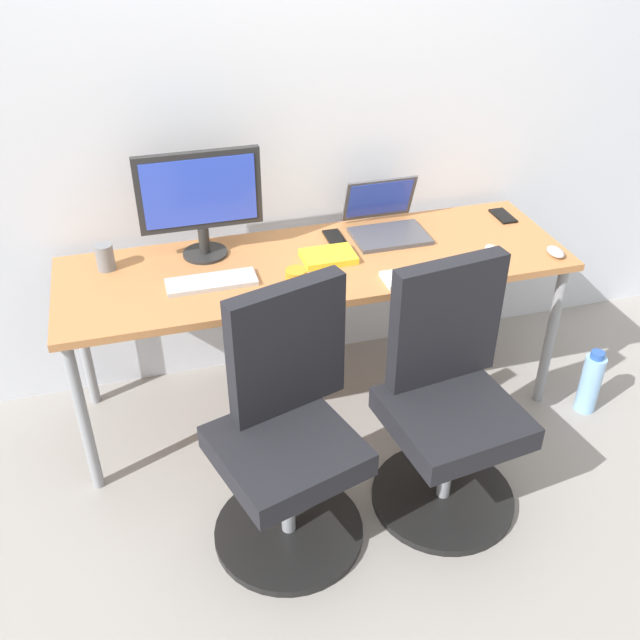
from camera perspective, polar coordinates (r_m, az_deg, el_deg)
The scene contains 17 objects.
ground_plane at distance 3.28m, azimuth -0.24°, elevation -6.32°, with size 5.28×5.28×0.00m, color gray.
back_wall at distance 3.00m, azimuth -2.43°, elevation 18.08°, with size 4.40×0.04×2.60m, color silver.
desk at distance 2.90m, azimuth -0.27°, elevation 3.69°, with size 2.03×0.63×0.72m.
office_chair_left at distance 2.48m, azimuth -2.63°, elevation -9.13°, with size 0.55×0.55×0.94m.
office_chair_right at distance 2.64m, azimuth 10.11°, elevation -6.58°, with size 0.54×0.54×0.94m.
water_bottle_on_floor at distance 3.35m, azimuth 20.64°, elevation -4.66°, with size 0.09×0.09×0.31m.
desktop_monitor at distance 2.84m, azimuth -9.50°, elevation 9.57°, with size 0.48×0.18×0.43m.
open_laptop at distance 3.08m, azimuth 5.21°, elevation 7.86°, with size 0.31×0.30×0.22m.
keyboard_by_monitor at distance 2.74m, azimuth -8.59°, elevation 2.99°, with size 0.34×0.12×0.02m, color #B7B7B7.
keyboard_by_laptop at distance 2.78m, azimuth 8.40°, elevation 3.57°, with size 0.34×0.12×0.02m, color silver.
mouse_by_monitor at distance 2.99m, azimuth 13.54°, elevation 5.38°, with size 0.06×0.10×0.03m, color #B7B7B7.
mouse_by_laptop at distance 3.05m, azimuth 18.17°, elevation 5.16°, with size 0.06×0.10×0.03m, color #B7B7B7.
coffee_mug at distance 2.64m, azimuth -1.90°, elevation 3.12°, with size 0.08×0.08×0.09m, color orange.
pen_cup at distance 2.91m, azimuth -16.67°, elevation 4.80°, with size 0.07×0.07×0.10m, color slate.
phone_near_laptop at distance 3.33m, azimuth 14.30°, elevation 8.00°, with size 0.07×0.14×0.01m, color black.
phone_near_monitor at distance 3.04m, azimuth 1.17°, elevation 6.54°, with size 0.07×0.14×0.01m, color black.
notebook at distance 2.87m, azimuth 0.70°, elevation 5.02°, with size 0.21×0.15×0.03m, color yellow.
Camera 1 is at (-0.67, -2.42, 2.10)m, focal length 40.37 mm.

